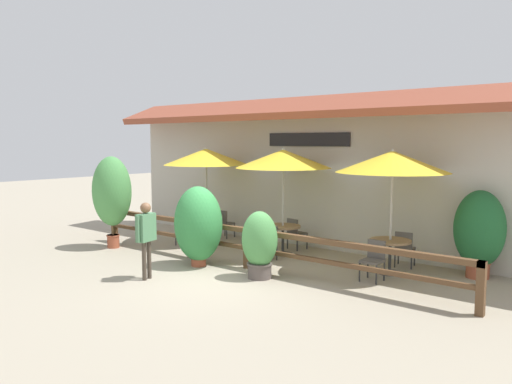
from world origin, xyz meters
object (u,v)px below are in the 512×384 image
at_px(chair_near_streetside, 187,228).
at_px(pedestrian, 146,230).
at_px(potted_plant_tall_tropical, 260,243).
at_px(potted_plant_broad_leaf, 112,192).
at_px(patio_umbrella_near, 206,157).
at_px(chair_far_streetside, 374,258).
at_px(patio_umbrella_middle, 283,159).
at_px(potted_plant_entrance_palm, 198,224).
at_px(chair_far_wallside, 405,247).
at_px(patio_umbrella_far, 392,162).
at_px(dining_table_far, 390,247).
at_px(dining_table_middle, 283,231).
at_px(potted_plant_corner_fern, 479,231).
at_px(chair_near_wallside, 224,222).
at_px(chair_middle_streetside, 268,241).
at_px(dining_table_near, 207,221).
at_px(chair_middle_wallside, 296,232).

relative_size(chair_near_streetside, pedestrian, 0.52).
height_order(potted_plant_tall_tropical, potted_plant_broad_leaf, potted_plant_broad_leaf).
bearing_deg(patio_umbrella_near, chair_far_streetside, -7.91).
distance_m(patio_umbrella_middle, potted_plant_entrance_palm, 2.83).
relative_size(chair_far_wallside, potted_plant_entrance_palm, 0.45).
bearing_deg(chair_near_streetside, potted_plant_entrance_palm, -29.38).
distance_m(patio_umbrella_far, dining_table_far, 1.89).
height_order(dining_table_middle, patio_umbrella_far, patio_umbrella_far).
relative_size(patio_umbrella_far, potted_plant_tall_tropical, 1.90).
distance_m(potted_plant_corner_fern, pedestrian, 7.16).
relative_size(patio_umbrella_near, chair_near_wallside, 3.24).
xyz_separation_m(dining_table_far, chair_far_wallside, (0.03, 0.75, -0.13)).
xyz_separation_m(patio_umbrella_near, chair_middle_streetside, (2.82, -0.71, -2.02)).
bearing_deg(chair_far_wallside, dining_table_far, 76.83).
relative_size(potted_plant_corner_fern, pedestrian, 1.15).
bearing_deg(patio_umbrella_near, pedestrian, -63.53).
bearing_deg(patio_umbrella_middle, patio_umbrella_far, -1.08).
bearing_deg(chair_near_streetside, dining_table_near, 92.74).
bearing_deg(chair_near_wallside, chair_middle_wallside, 176.76).
xyz_separation_m(patio_umbrella_middle, potted_plant_tall_tropical, (0.94, -2.17, -1.74)).
bearing_deg(potted_plant_corner_fern, patio_umbrella_middle, -169.92).
bearing_deg(dining_table_far, patio_umbrella_far, 180.00).
height_order(dining_table_middle, chair_far_wallside, chair_far_wallside).
xyz_separation_m(dining_table_near, chair_near_wallside, (0.02, 0.74, -0.13)).
height_order(patio_umbrella_middle, potted_plant_corner_fern, patio_umbrella_middle).
xyz_separation_m(chair_middle_streetside, patio_umbrella_far, (2.92, 0.67, 2.02)).
bearing_deg(potted_plant_entrance_palm, chair_near_wallside, 122.28).
bearing_deg(dining_table_far, chair_far_streetside, -92.89).
height_order(chair_far_wallside, potted_plant_entrance_palm, potted_plant_entrance_palm).
height_order(chair_near_wallside, potted_plant_entrance_palm, potted_plant_entrance_palm).
height_order(chair_middle_wallside, potted_plant_corner_fern, potted_plant_corner_fern).
xyz_separation_m(patio_umbrella_middle, chair_far_streetside, (2.94, -0.80, -2.02)).
relative_size(chair_near_streetside, potted_plant_tall_tropical, 0.59).
relative_size(chair_near_streetside, potted_plant_broad_leaf, 0.34).
bearing_deg(chair_far_streetside, chair_near_wallside, 164.97).
distance_m(patio_umbrella_near, chair_far_wallside, 6.15).
xyz_separation_m(patio_umbrella_near, potted_plant_tall_tropical, (3.69, -2.16, -1.74)).
xyz_separation_m(dining_table_near, potted_plant_tall_tropical, (3.69, -2.16, 0.15)).
bearing_deg(dining_table_middle, chair_near_wallside, 164.97).
relative_size(chair_far_wallside, pedestrian, 0.52).
relative_size(dining_table_near, patio_umbrella_far, 0.33).
height_order(dining_table_near, potted_plant_broad_leaf, potted_plant_broad_leaf).
distance_m(patio_umbrella_near, dining_table_far, 6.04).
relative_size(chair_middle_streetside, chair_far_streetside, 1.00).
bearing_deg(chair_near_streetside, potted_plant_tall_tropical, -12.94).
bearing_deg(potted_plant_broad_leaf, chair_near_wallside, 64.39).
bearing_deg(potted_plant_entrance_palm, chair_middle_wallside, 75.46).
height_order(patio_umbrella_middle, potted_plant_entrance_palm, patio_umbrella_middle).
bearing_deg(potted_plant_tall_tropical, chair_near_streetside, 159.40).
bearing_deg(chair_near_wallside, pedestrian, 109.30).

